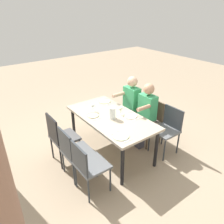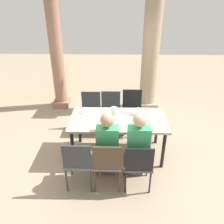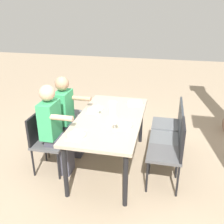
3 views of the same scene
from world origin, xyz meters
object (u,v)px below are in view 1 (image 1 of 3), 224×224
at_px(plate_1, 130,116).
at_px(plate_0, 121,136).
at_px(chair_west_north, 88,164).
at_px(diner_man_white, 129,105).
at_px(water_pitcher, 112,114).
at_px(chair_east_north, 60,135).
at_px(chair_east_south, 135,111).
at_px(wine_glass_1, 121,109).
at_px(chair_west_south, 168,127).
at_px(plate_2, 93,115).
at_px(chair_mid_south, 151,119).
at_px(dining_table, 111,120).
at_px(wine_glass_2, 93,106).
at_px(diner_woman_green, 145,114).
at_px(chair_mid_north, 73,150).
at_px(plate_3, 105,101).

bearing_deg(plate_1, plate_0, 126.72).
distance_m(chair_west_north, plate_1, 1.24).
bearing_deg(diner_man_white, water_pitcher, 118.19).
relative_size(chair_east_north, diner_man_white, 0.73).
xyz_separation_m(chair_east_south, plate_0, (-0.93, 1.15, 0.29)).
distance_m(chair_east_south, wine_glass_1, 0.88).
xyz_separation_m(chair_west_south, plate_2, (0.81, 1.12, 0.26)).
bearing_deg(wine_glass_1, chair_mid_south, -99.01).
relative_size(chair_west_south, plate_1, 3.81).
height_order(diner_man_white, wine_glass_1, diner_man_white).
bearing_deg(plate_1, chair_mid_south, -85.44).
height_order(chair_mid_south, chair_east_south, chair_mid_south).
distance_m(dining_table, chair_mid_south, 0.90).
xyz_separation_m(chair_east_south, plate_2, (-0.10, 1.12, 0.29)).
distance_m(dining_table, plate_0, 0.69).
bearing_deg(plate_2, chair_east_south, -84.94).
bearing_deg(chair_west_south, chair_west_north, 90.00).
xyz_separation_m(wine_glass_2, water_pitcher, (-0.44, -0.12, -0.02)).
bearing_deg(diner_woman_green, chair_east_north, 73.11).
xyz_separation_m(chair_west_north, chair_east_south, (0.91, -1.74, -0.02)).
xyz_separation_m(chair_west_south, wine_glass_2, (0.97, 1.02, 0.36)).
bearing_deg(plate_0, chair_mid_north, 52.19).
distance_m(chair_east_north, wine_glass_1, 1.16).
bearing_deg(diner_woman_green, chair_west_south, -157.02).
xyz_separation_m(plate_2, water_pitcher, (-0.29, -0.22, 0.08)).
relative_size(chair_mid_north, wine_glass_1, 5.76).
height_order(chair_mid_north, chair_mid_south, chair_mid_north).
distance_m(plate_1, plate_3, 0.81).
distance_m(chair_west_north, plate_0, 0.65).
bearing_deg(wine_glass_1, chair_west_south, -128.39).
height_order(chair_east_north, water_pitcher, water_pitcher).
bearing_deg(wine_glass_1, chair_mid_north, 96.01).
distance_m(wine_glass_2, plate_3, 0.50).
distance_m(chair_east_south, water_pitcher, 1.05).
xyz_separation_m(plate_1, plate_2, (0.42, 0.53, 0.00)).
relative_size(diner_man_white, plate_3, 5.36).
bearing_deg(diner_woman_green, plate_3, 28.11).
bearing_deg(plate_0, plate_2, -1.72).
relative_size(plate_1, wine_glass_2, 1.53).
relative_size(chair_west_south, chair_mid_north, 1.00).
relative_size(chair_west_north, chair_mid_north, 0.98).
bearing_deg(plate_1, wine_glass_1, 32.35).
relative_size(diner_man_white, water_pitcher, 6.21).
relative_size(chair_west_south, chair_mid_south, 1.01).
relative_size(chair_west_south, wine_glass_2, 5.82).
bearing_deg(plate_0, diner_woman_green, -64.59).
height_order(chair_west_south, plate_0, chair_west_south).
xyz_separation_m(chair_west_south, wine_glass_1, (0.55, 0.70, 0.36)).
bearing_deg(diner_man_white, chair_east_north, 90.11).
bearing_deg(chair_mid_north, dining_table, -79.49).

